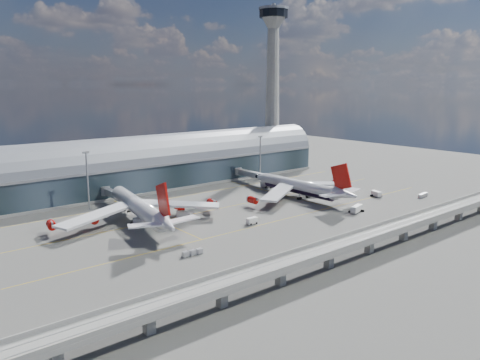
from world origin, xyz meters
TOP-DOWN VIEW (x-y plane):
  - ground at (0.00, 0.00)m, footprint 500.00×500.00m
  - taxi_lines at (0.00, 22.11)m, footprint 200.00×80.12m
  - terminal at (0.00, 77.99)m, footprint 200.00×30.00m
  - control_tower at (85.00, 83.00)m, footprint 19.00×19.00m
  - guideway at (-0.00, -55.00)m, footprint 220.00×8.50m
  - floodlight_mast_left at (-50.00, 55.00)m, footprint 3.00×0.70m
  - floodlight_mast_right at (50.00, 55.00)m, footprint 3.00×0.70m
  - airliner_left at (-42.43, 22.00)m, footprint 68.25×71.82m
  - airliner_right at (37.48, 11.37)m, footprint 61.93×64.70m
  - jet_bridge_left at (-38.55, 53.12)m, footprint 4.40×28.00m
  - jet_bridge_right at (40.97, 51.18)m, footprint 4.40×32.00m
  - service_truck_0 at (-25.26, 16.24)m, footprint 4.57×7.43m
  - service_truck_1 at (-9.07, -6.93)m, footprint 4.57×2.30m
  - service_truck_2 at (37.05, -21.96)m, footprint 8.36×4.40m
  - service_truck_3 at (67.99, -10.30)m, footprint 3.82×6.06m
  - service_truck_4 at (40.28, 39.74)m, footprint 3.98×5.62m
  - service_truck_5 at (-43.95, 17.83)m, footprint 4.80×6.98m
  - cargo_train_0 at (-46.15, -20.90)m, footprint 7.47×2.26m
  - cargo_train_1 at (-0.39, -40.98)m, footprint 9.74×1.55m
  - cargo_train_2 at (84.65, -25.31)m, footprint 7.92×2.66m

SIDE VIEW (x-z plane):
  - ground at x=0.00m, z-range 0.00..0.00m
  - taxi_lines at x=0.00m, z-range 0.00..0.01m
  - cargo_train_1 at x=-0.39m, z-range 0.04..1.66m
  - cargo_train_0 at x=-46.15m, z-range 0.04..1.68m
  - cargo_train_2 at x=84.65m, z-range 0.04..1.78m
  - service_truck_1 at x=-9.07m, z-range 0.01..2.66m
  - service_truck_3 at x=67.99m, z-range 0.03..2.77m
  - service_truck_4 at x=40.28m, z-range 0.01..2.98m
  - service_truck_0 at x=-25.26m, z-range 0.05..2.97m
  - service_truck_2 at x=37.05m, z-range 0.06..2.97m
  - service_truck_5 at x=-43.95m, z-range 0.04..3.19m
  - jet_bridge_left at x=-38.55m, z-range 1.55..8.80m
  - jet_bridge_right at x=40.97m, z-range 1.56..8.81m
  - guideway at x=0.00m, z-range 1.69..8.89m
  - airliner_right at x=37.48m, z-range -4.95..15.62m
  - airliner_left at x=-42.43m, z-range -4.70..17.23m
  - terminal at x=0.00m, z-range -2.66..25.34m
  - floodlight_mast_left at x=-50.00m, z-range 0.78..26.48m
  - floodlight_mast_right at x=50.00m, z-range 0.78..26.48m
  - control_tower at x=85.00m, z-range 0.14..103.14m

